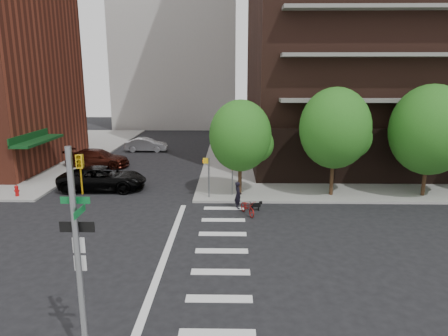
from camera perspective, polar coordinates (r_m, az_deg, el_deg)
name	(u,v)px	position (r m, az deg, el deg)	size (l,w,h in m)	color
ground	(156,251)	(18.86, -9.67, -11.56)	(120.00, 120.00, 0.00)	black
sidewalk_ne	(398,153)	(44.48, 23.61, 1.96)	(39.00, 33.00, 0.15)	gray
crosswalk	(204,251)	(18.59, -2.83, -11.74)	(3.85, 13.00, 0.01)	silver
tree_a	(240,136)	(25.62, 2.34, 4.62)	(4.00, 4.00, 5.90)	#301E11
tree_b	(335,128)	(26.38, 15.56, 5.50)	(4.50, 4.50, 6.65)	#301E11
tree_c	(430,130)	(28.49, 27.35, 4.85)	(5.00, 5.00, 6.80)	#301E11
traffic_signal	(81,278)	(11.32, -19.76, -14.52)	(0.90, 0.75, 6.00)	slate
pedestrian_signal	(214,171)	(25.48, -1.46, -0.43)	(2.18, 0.67, 2.60)	slate
fire_hydrant	(17,190)	(29.20, -27.50, -2.82)	(0.24, 0.24, 0.73)	#A50C0C
parked_car_black	(103,178)	(29.02, -16.89, -1.43)	(5.91, 2.72, 1.64)	black
parked_car_maroon	(98,158)	(36.43, -17.59, 1.35)	(5.44, 2.21, 1.58)	#36120B
parked_car_silver	(146,145)	(42.76, -11.04, 3.28)	(4.35, 1.52, 1.43)	#AAACB1
scooter	(248,207)	(22.98, 3.39, -5.62)	(0.59, 1.69, 0.89)	maroon
dog_walker	(238,195)	(23.88, 2.00, -3.91)	(0.40, 0.61, 1.66)	black
dog	(256,205)	(23.70, 4.64, -5.29)	(0.68, 0.27, 0.56)	black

